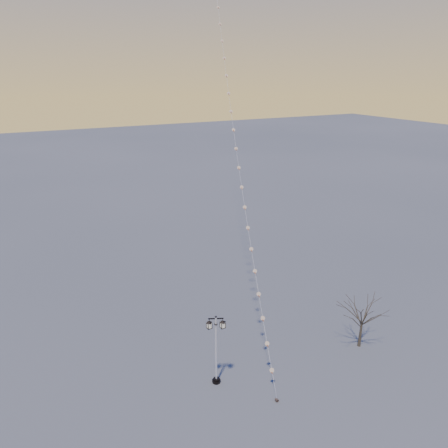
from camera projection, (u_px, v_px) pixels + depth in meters
ground at (268, 389)px, 28.42m from camera, size 300.00×300.00×0.00m
street_lamp at (216, 346)px, 28.09m from camera, size 1.27×0.83×5.33m
bare_tree at (363, 315)px, 31.99m from camera, size 2.43×2.43×4.03m
kite_train at (228, 46)px, 39.41m from camera, size 14.39×40.83×45.43m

